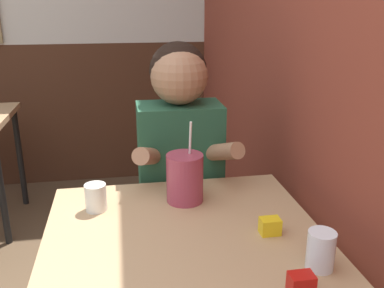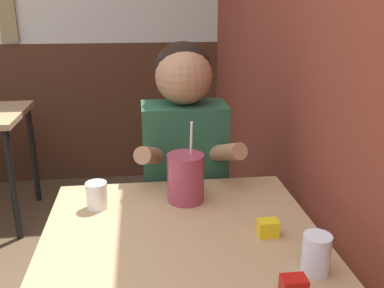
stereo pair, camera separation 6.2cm
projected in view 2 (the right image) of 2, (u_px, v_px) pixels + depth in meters
name	position (u px, v px, depth m)	size (l,w,h in m)	color
brick_wall_right	(274.00, 13.00, 2.02)	(0.08, 4.65, 2.70)	brown
back_wall	(41.00, 8.00, 3.14)	(5.60, 0.09, 2.70)	silver
main_table	(182.00, 256.00, 1.31)	(0.84, 0.80, 0.75)	tan
person_seated	(184.00, 180.00, 1.81)	(0.42, 0.42, 1.26)	#235138
cocktail_pitcher	(186.00, 178.00, 1.47)	(0.13, 0.13, 0.29)	#99384C
glass_near_pitcher	(316.00, 254.00, 1.09)	(0.07, 0.07, 0.11)	silver
glass_center	(97.00, 195.00, 1.43)	(0.07, 0.07, 0.09)	silver
condiment_ketchup	(294.00, 287.00, 1.01)	(0.06, 0.04, 0.05)	#B7140F
condiment_mustard	(268.00, 228.00, 1.27)	(0.06, 0.04, 0.05)	yellow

